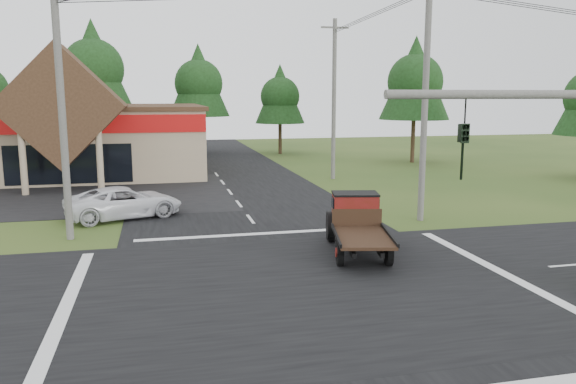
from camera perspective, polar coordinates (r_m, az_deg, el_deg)
name	(u,v)px	position (r m, az deg, el deg)	size (l,w,h in m)	color
ground	(301,287)	(17.99, 1.38, -9.63)	(120.00, 120.00, 0.00)	#2D4719
road_ns	(301,287)	(17.98, 1.38, -9.60)	(12.00, 120.00, 0.02)	black
road_ew	(301,287)	(17.98, 1.38, -9.59)	(120.00, 12.00, 0.02)	black
cvs_building	(2,138)	(47.50, -27.08, 4.88)	(30.40, 18.20, 9.19)	tan
utility_pole_nw	(62,110)	(24.71, -22.00, 7.73)	(2.00, 0.30, 10.50)	#595651
utility_pole_ne	(425,97)	(27.32, 13.77, 9.34)	(2.00, 0.30, 11.50)	#595651
utility_pole_n	(334,99)	(40.32, 4.69, 9.44)	(2.00, 0.30, 11.20)	#595651
tree_row_c	(93,66)	(57.77, -19.19, 12.01)	(7.28, 7.28, 13.13)	#332316
tree_row_d	(199,81)	(58.59, -9.06, 11.07)	(6.16, 6.16, 11.11)	#332316
tree_row_e	(280,95)	(57.73, -0.82, 9.87)	(5.04, 5.04, 9.09)	#332316
tree_side_ne	(415,79)	(51.49, 12.79, 11.14)	(6.16, 6.16, 11.11)	#332316
antique_flatbed_truck	(358,225)	(21.52, 7.17, -3.36)	(2.02, 5.30, 2.22)	#56160C
white_pickup	(124,202)	(28.78, -16.29, -1.01)	(2.57, 5.58, 1.55)	white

